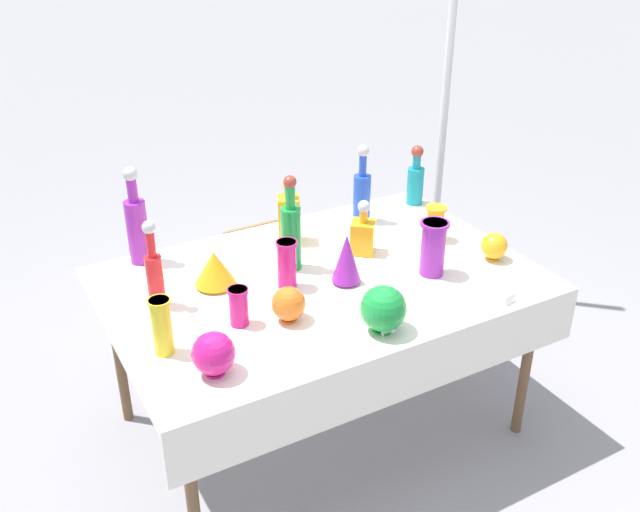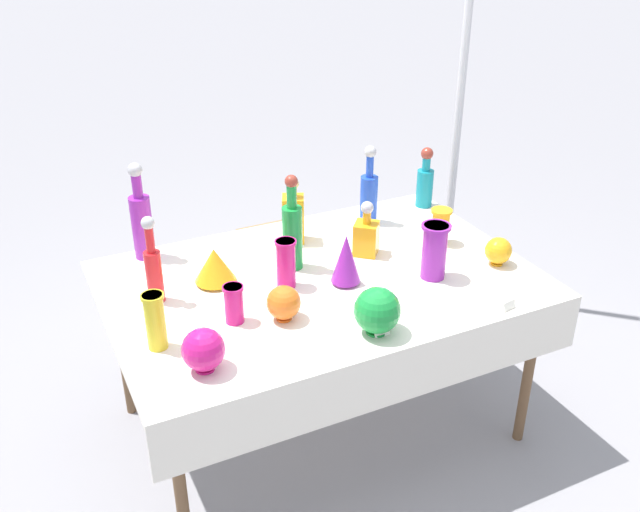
% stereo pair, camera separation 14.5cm
% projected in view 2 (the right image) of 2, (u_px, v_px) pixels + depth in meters
% --- Properties ---
extents(ground_plane, '(40.00, 40.00, 0.00)m').
position_uv_depth(ground_plane, '(320.00, 424.00, 3.22)').
color(ground_plane, gray).
extents(display_table, '(1.69, 1.13, 0.76)m').
position_uv_depth(display_table, '(323.00, 292.00, 2.87)').
color(display_table, white).
rests_on(display_table, ground).
extents(tall_bottle_0, '(0.06, 0.06, 0.35)m').
position_uv_depth(tall_bottle_0, '(153.00, 267.00, 2.64)').
color(tall_bottle_0, red).
rests_on(tall_bottle_0, display_table).
extents(tall_bottle_1, '(0.08, 0.08, 0.41)m').
position_uv_depth(tall_bottle_1, '(292.00, 231.00, 2.87)').
color(tall_bottle_1, '#198C38').
rests_on(tall_bottle_1, display_table).
extents(tall_bottle_2, '(0.09, 0.09, 0.42)m').
position_uv_depth(tall_bottle_2, '(141.00, 220.00, 2.95)').
color(tall_bottle_2, purple).
rests_on(tall_bottle_2, display_table).
extents(tall_bottle_3, '(0.08, 0.08, 0.37)m').
position_uv_depth(tall_bottle_3, '(369.00, 193.00, 3.26)').
color(tall_bottle_3, blue).
rests_on(tall_bottle_3, display_table).
extents(tall_bottle_4, '(0.08, 0.08, 0.30)m').
position_uv_depth(tall_bottle_4, '(425.00, 182.00, 3.44)').
color(tall_bottle_4, teal).
rests_on(tall_bottle_4, display_table).
extents(square_decanter_0, '(0.12, 0.12, 0.30)m').
position_uv_depth(square_decanter_0, '(293.00, 216.00, 3.10)').
color(square_decanter_0, orange).
rests_on(square_decanter_0, display_table).
extents(square_decanter_1, '(0.14, 0.14, 0.24)m').
position_uv_depth(square_decanter_1, '(366.00, 235.00, 3.01)').
color(square_decanter_1, orange).
rests_on(square_decanter_1, display_table).
extents(slender_vase_0, '(0.12, 0.12, 0.23)m').
position_uv_depth(slender_vase_0, '(434.00, 250.00, 2.82)').
color(slender_vase_0, purple).
rests_on(slender_vase_0, display_table).
extents(slender_vase_1, '(0.09, 0.09, 0.20)m').
position_uv_depth(slender_vase_1, '(286.00, 262.00, 2.76)').
color(slender_vase_1, '#C61972').
rests_on(slender_vase_1, display_table).
extents(slender_vase_2, '(0.08, 0.08, 0.21)m').
position_uv_depth(slender_vase_2, '(155.00, 320.00, 2.39)').
color(slender_vase_2, yellow).
rests_on(slender_vase_2, display_table).
extents(slender_vase_3, '(0.09, 0.09, 0.16)m').
position_uv_depth(slender_vase_3, '(441.00, 225.00, 3.10)').
color(slender_vase_3, orange).
rests_on(slender_vase_3, display_table).
extents(slender_vase_4, '(0.08, 0.08, 0.15)m').
position_uv_depth(slender_vase_4, '(234.00, 303.00, 2.55)').
color(slender_vase_4, '#C61972').
rests_on(slender_vase_4, display_table).
extents(fluted_vase_0, '(0.12, 0.12, 0.21)m').
position_uv_depth(fluted_vase_0, '(346.00, 259.00, 2.78)').
color(fluted_vase_0, purple).
rests_on(fluted_vase_0, display_table).
extents(fluted_vase_1, '(0.16, 0.16, 0.15)m').
position_uv_depth(fluted_vase_1, '(215.00, 265.00, 2.80)').
color(fluted_vase_1, orange).
rests_on(fluted_vase_1, display_table).
extents(round_bowl_0, '(0.11, 0.11, 0.12)m').
position_uv_depth(round_bowl_0, '(498.00, 251.00, 2.94)').
color(round_bowl_0, orange).
rests_on(round_bowl_0, display_table).
extents(round_bowl_1, '(0.13, 0.13, 0.13)m').
position_uv_depth(round_bowl_1, '(284.00, 303.00, 2.56)').
color(round_bowl_1, orange).
rests_on(round_bowl_1, display_table).
extents(round_bowl_2, '(0.17, 0.17, 0.17)m').
position_uv_depth(round_bowl_2, '(377.00, 311.00, 2.48)').
color(round_bowl_2, '#198C38').
rests_on(round_bowl_2, display_table).
extents(round_bowl_3, '(0.14, 0.14, 0.15)m').
position_uv_depth(round_bowl_3, '(203.00, 350.00, 2.29)').
color(round_bowl_3, '#C61972').
rests_on(round_bowl_3, display_table).
extents(price_tag_left, '(0.06, 0.02, 0.04)m').
position_uv_depth(price_tag_left, '(382.00, 331.00, 2.49)').
color(price_tag_left, white).
rests_on(price_tag_left, display_table).
extents(price_tag_center, '(0.06, 0.03, 0.04)m').
position_uv_depth(price_tag_center, '(509.00, 305.00, 2.65)').
color(price_tag_center, white).
rests_on(price_tag_center, display_table).
extents(cardboard_box_behind_left, '(0.47, 0.34, 0.43)m').
position_uv_depth(cardboard_box_behind_left, '(277.00, 267.00, 4.15)').
color(cardboard_box_behind_left, tan).
rests_on(cardboard_box_behind_left, ground).
extents(canopy_pole, '(0.18, 0.18, 2.62)m').
position_uv_depth(canopy_pole, '(458.00, 120.00, 3.77)').
color(canopy_pole, silver).
rests_on(canopy_pole, ground).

